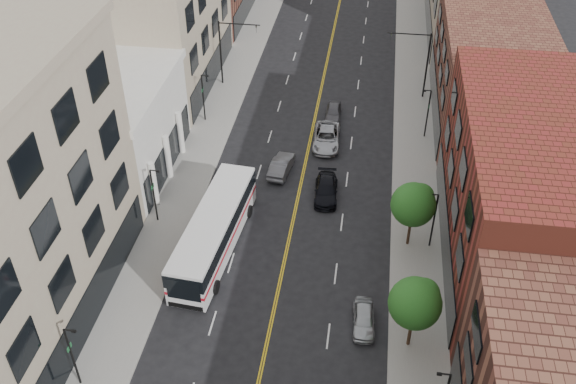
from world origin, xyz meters
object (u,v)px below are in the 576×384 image
at_px(car_lane_b, 327,137).
at_px(car_lane_c, 333,112).
at_px(car_parked_far, 364,319).
at_px(car_lane_behind, 281,165).
at_px(car_lane_a, 326,190).
at_px(city_bus, 214,230).

height_order(car_lane_b, car_lane_c, car_lane_b).
bearing_deg(car_parked_far, car_lane_behind, 112.72).
distance_m(car_lane_behind, car_lane_c, 10.90).
xyz_separation_m(car_lane_a, car_lane_c, (-0.52, 13.19, -0.03)).
xyz_separation_m(city_bus, car_lane_a, (7.86, 7.90, -1.30)).
relative_size(city_bus, car_lane_a, 2.83).
height_order(car_lane_behind, car_lane_c, car_lane_behind).
distance_m(car_parked_far, car_lane_c, 27.55).
height_order(car_parked_far, car_lane_behind, car_lane_behind).
distance_m(car_lane_behind, car_lane_a, 5.27).
bearing_deg(car_parked_far, city_bus, 149.43).
bearing_deg(car_lane_a, car_parked_far, -77.71).
distance_m(city_bus, car_lane_behind, 11.52).
xyz_separation_m(car_parked_far, car_lane_b, (-4.66, 22.14, 0.13)).
relative_size(car_lane_a, car_lane_c, 1.23).
relative_size(car_parked_far, car_lane_b, 0.68).
bearing_deg(car_lane_a, car_lane_behind, 142.09).
bearing_deg(car_lane_b, car_lane_c, 84.59).
relative_size(city_bus, car_lane_b, 2.44).
xyz_separation_m(car_lane_a, car_lane_b, (-0.74, 8.15, 0.08)).
distance_m(car_lane_a, car_lane_c, 13.20).
height_order(car_parked_far, car_lane_a, car_lane_a).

